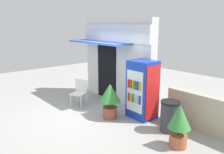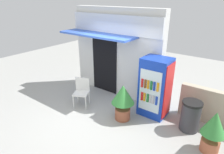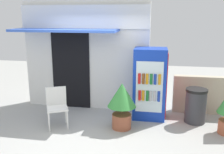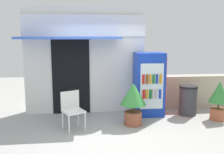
# 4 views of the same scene
# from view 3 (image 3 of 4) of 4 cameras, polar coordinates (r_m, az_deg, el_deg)

# --- Properties ---
(ground) EXTENTS (16.00, 16.00, 0.00)m
(ground) POSITION_cam_3_polar(r_m,az_deg,el_deg) (5.56, -5.99, -12.67)
(ground) COLOR #A3A39E
(storefront_building) EXTENTS (3.37, 1.09, 2.92)m
(storefront_building) POSITION_cam_3_polar(r_m,az_deg,el_deg) (6.81, -5.97, 5.69)
(storefront_building) COLOR silver
(storefront_building) RESTS_ON ground
(drink_cooler) EXTENTS (0.78, 0.69, 1.71)m
(drink_cooler) POSITION_cam_3_polar(r_m,az_deg,el_deg) (6.19, 8.52, -1.50)
(drink_cooler) COLOR #1438B2
(drink_cooler) RESTS_ON ground
(plastic_chair) EXTENTS (0.59, 0.58, 0.89)m
(plastic_chair) POSITION_cam_3_polar(r_m,az_deg,el_deg) (5.88, -12.28, -5.95)
(plastic_chair) COLOR silver
(plastic_chair) RESTS_ON ground
(potted_plant_near_shop) EXTENTS (0.63, 0.63, 1.04)m
(potted_plant_near_shop) POSITION_cam_3_polar(r_m,az_deg,el_deg) (5.57, 2.22, -5.39)
(potted_plant_near_shop) COLOR #995138
(potted_plant_near_shop) RESTS_ON ground
(trash_bin) EXTENTS (0.50, 0.50, 0.81)m
(trash_bin) POSITION_cam_3_polar(r_m,az_deg,el_deg) (6.27, 18.25, -6.11)
(trash_bin) COLOR #38383D
(trash_bin) RESTS_ON ground
(stone_boundary_wall) EXTENTS (2.43, 0.20, 0.97)m
(stone_boundary_wall) POSITION_cam_3_polar(r_m,az_deg,el_deg) (7.01, 23.50, -3.87)
(stone_boundary_wall) COLOR #B7AD93
(stone_boundary_wall) RESTS_ON ground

